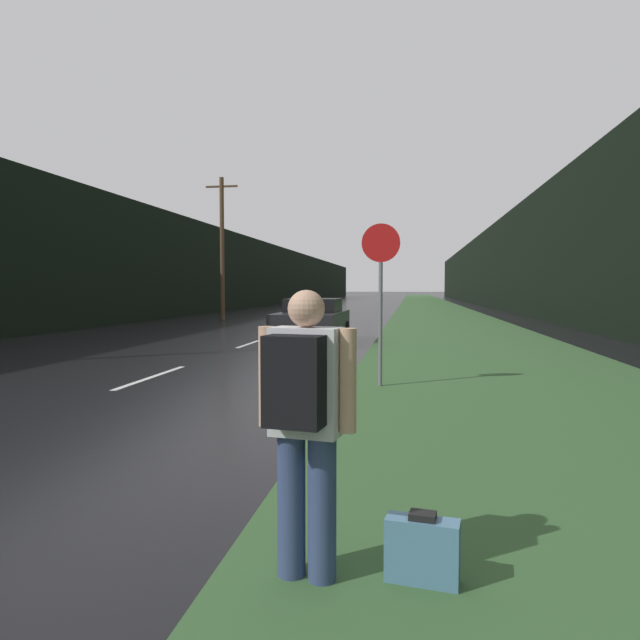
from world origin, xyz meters
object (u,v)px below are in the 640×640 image
stop_sign (381,288)px  suitcase (422,551)px  car_passing_near (313,320)px  hitchhiker_with_backpack (304,417)px

stop_sign → suitcase: bearing=-84.8°
suitcase → stop_sign: bearing=104.0°
stop_sign → suitcase: (0.61, -6.71, -1.55)m
stop_sign → car_passing_near: stop_sign is taller
suitcase → car_passing_near: size_ratio=0.10×
suitcase → car_passing_near: car_passing_near is taller
hitchhiker_with_backpack → stop_sign: bearing=98.2°
stop_sign → car_passing_near: size_ratio=0.67×
hitchhiker_with_backpack → suitcase: bearing=16.2°
hitchhiker_with_backpack → car_passing_near: bearing=108.5°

